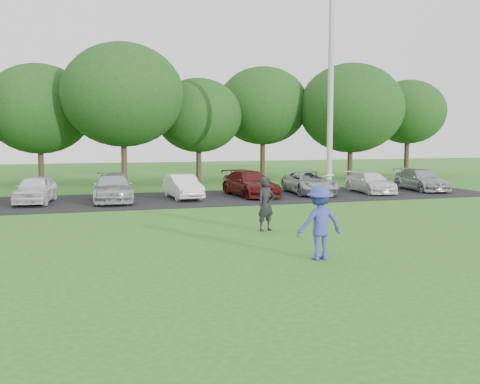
{
  "coord_description": "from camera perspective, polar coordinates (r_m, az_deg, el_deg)",
  "views": [
    {
      "loc": [
        -4.66,
        -11.97,
        2.99
      ],
      "look_at": [
        0.0,
        3.5,
        1.3
      ],
      "focal_mm": 40.0,
      "sensor_mm": 36.0,
      "label": 1
    }
  ],
  "objects": [
    {
      "name": "ground",
      "position": [
        13.19,
        4.43,
        -7.15
      ],
      "size": [
        100.0,
        100.0,
        0.0
      ],
      "primitive_type": "plane",
      "color": "#2C6D1F",
      "rests_on": "ground"
    },
    {
      "name": "parking_lot",
      "position": [
        25.57,
        -6.15,
        -0.74
      ],
      "size": [
        32.0,
        6.5,
        0.03
      ],
      "primitive_type": "cube",
      "color": "black",
      "rests_on": "ground"
    },
    {
      "name": "utility_pole",
      "position": [
        27.27,
        9.63,
        10.18
      ],
      "size": [
        0.28,
        0.28,
        10.06
      ],
      "primitive_type": "cylinder",
      "color": "#AEAFA9",
      "rests_on": "ground"
    },
    {
      "name": "frisbee_player",
      "position": [
        13.12,
        8.48,
        -3.24
      ],
      "size": [
        1.2,
        0.73,
        2.09
      ],
      "color": "#383FA0",
      "rests_on": "ground"
    },
    {
      "name": "camera_bystander",
      "position": [
        16.88,
        2.79,
        -1.3
      ],
      "size": [
        0.73,
        0.61,
        1.71
      ],
      "color": "black",
      "rests_on": "ground"
    },
    {
      "name": "parked_cars",
      "position": [
        25.42,
        -7.54,
        0.58
      ],
      "size": [
        28.68,
        4.97,
        1.24
      ],
      "color": "silver",
      "rests_on": "parking_lot"
    },
    {
      "name": "tree_row",
      "position": [
        35.32,
        -6.77,
        9.05
      ],
      "size": [
        42.39,
        9.85,
        8.64
      ],
      "color": "#38281C",
      "rests_on": "ground"
    }
  ]
}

